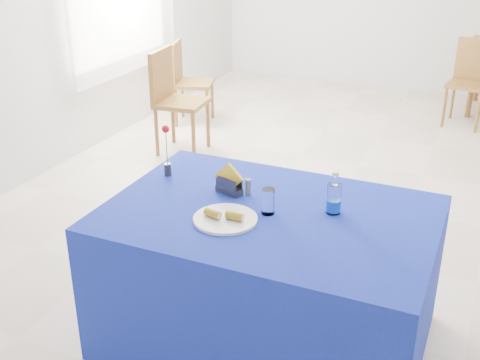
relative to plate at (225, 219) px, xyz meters
name	(u,v)px	position (x,y,z in m)	size (l,w,h in m)	color
floor	(336,200)	(0.05, 1.95, -0.77)	(7.00, 7.00, 0.00)	beige
plate	(225,219)	(0.00, 0.00, 0.00)	(0.31, 0.31, 0.01)	white
drinking_glass	(268,201)	(0.16, 0.15, 0.06)	(0.06, 0.06, 0.13)	white
salt_shaker	(225,185)	(-0.13, 0.28, 0.04)	(0.03, 0.03, 0.09)	slate
pepper_shaker	(248,187)	(-0.01, 0.31, 0.04)	(0.03, 0.03, 0.09)	slate
blue_table	(268,277)	(0.16, 0.17, -0.39)	(1.60, 1.10, 0.76)	navy
water_bottle	(334,199)	(0.45, 0.29, 0.06)	(0.07, 0.07, 0.21)	silver
napkin_holder	(229,184)	(-0.11, 0.29, 0.04)	(0.16, 0.10, 0.17)	#3B3C41
rose_vase	(167,153)	(-0.52, 0.35, 0.13)	(0.04, 0.04, 0.29)	#25252A
chair_bg_left	(471,76)	(0.80, 4.36, -0.25)	(0.45, 0.45, 0.89)	brown
chair_win_a	(173,94)	(-1.66, 2.40, -0.21)	(0.47, 0.47, 0.96)	brown
chair_win_b	(186,77)	(-1.95, 3.19, -0.27)	(0.49, 0.49, 0.87)	brown
banana_pieces	(224,215)	(0.00, -0.01, 0.03)	(0.19, 0.07, 0.04)	yellow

